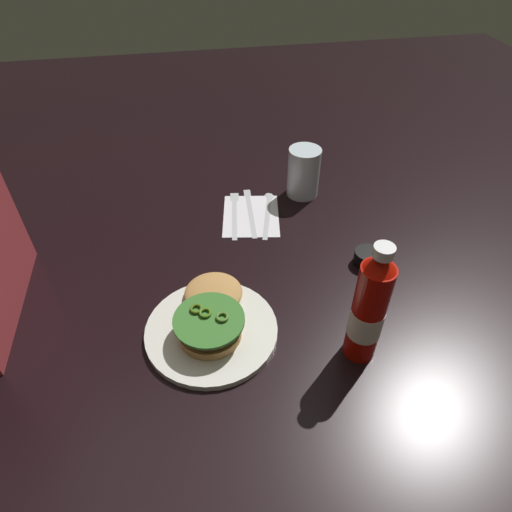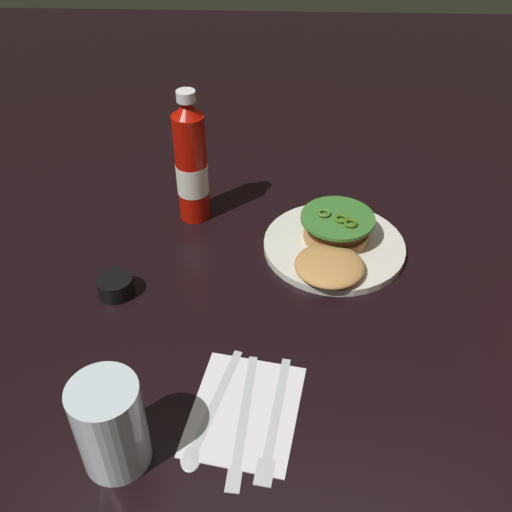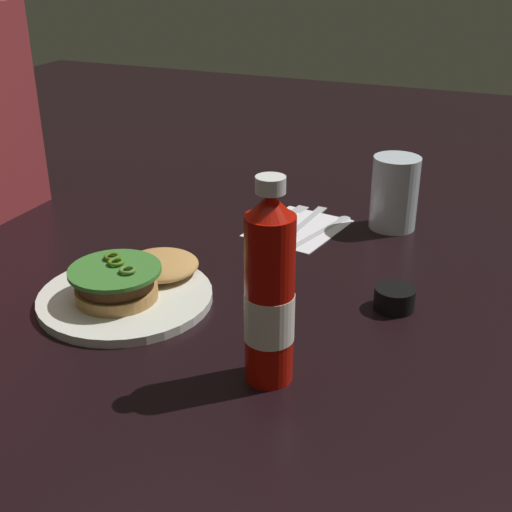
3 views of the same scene
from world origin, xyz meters
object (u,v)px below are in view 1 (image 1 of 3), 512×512
Objects in this scene: ketchup_bottle at (368,311)px; napkin at (251,215)px; water_glass at (304,172)px; spoon_utensil at (268,207)px; condiment_cup at (367,257)px; burger_sandwich at (211,313)px; dinner_plate at (212,330)px; fork_utensil at (234,210)px; butter_knife at (250,208)px.

napkin is (0.44, 0.12, -0.11)m from ketchup_bottle.
water_glass is 0.67× the size of spoon_utensil.
condiment_cup is 0.29m from spoon_utensil.
condiment_cup is at bearing -166.80° from water_glass.
napkin is (0.22, 0.22, -0.01)m from condiment_cup.
dinner_plate is at bearing 170.95° from burger_sandwich.
fork_utensil is (0.37, -0.10, -0.00)m from dinner_plate.
ketchup_bottle is 0.46m from napkin.
butter_knife is at bearing -4.39° from napkin.
butter_knife is (0.00, 0.05, 0.00)m from spoon_utensil.
ketchup_bottle is 0.48m from spoon_utensil.
burger_sandwich is at bearing 157.63° from napkin.
water_glass is 0.17m from butter_knife.
butter_knife is at bearing -89.95° from fork_utensil.
water_glass reaches higher than fork_utensil.
dinner_plate reaches higher than butter_knife.
condiment_cup reaches higher than spoon_utensil.
condiment_cup is 0.33× the size of napkin.
fork_utensil is (0.00, 0.09, 0.00)m from spoon_utensil.
butter_knife is (0.35, -0.14, -0.03)m from burger_sandwich.
water_glass is 0.75× the size of napkin.
dinner_plate is 1.28× the size of spoon_utensil.
dinner_plate is 0.99× the size of ketchup_bottle.
water_glass is 0.66× the size of fork_utensil.
water_glass is at bearing -76.07° from fork_utensil.
ketchup_bottle is at bearing -171.29° from spoon_utensil.
spoon_utensil is 0.09m from fork_utensil.
water_glass is (0.40, -0.29, 0.03)m from burger_sandwich.
napkin is at bearing 45.37° from condiment_cup.
water_glass is at bearing -64.24° from napkin.
spoon_utensil is 0.98× the size of fork_utensil.
water_glass is 0.62× the size of butter_knife.
burger_sandwich reaches higher than fork_utensil.
napkin is at bearing -22.37° from burger_sandwich.
condiment_cup is at bearing -70.04° from dinner_plate.
ketchup_bottle is 0.49m from butter_knife.
ketchup_bottle reaches higher than fork_utensil.
condiment_cup is (-0.29, -0.07, -0.05)m from water_glass.
spoon_utensil is (-0.05, 0.10, -0.06)m from water_glass.
spoon_utensil is (0.02, -0.05, 0.00)m from napkin.
burger_sandwich is 1.24× the size of napkin.
dinner_plate is 1.91× the size of water_glass.
water_glass is at bearing -34.58° from dinner_plate.
condiment_cup is at bearing -144.40° from spoon_utensil.
burger_sandwich is 0.86× the size of ketchup_bottle.
spoon_utensil is at bearing -65.81° from napkin.
dinner_plate is at bearing 70.60° from ketchup_bottle.
fork_utensil is at bearing 55.32° from napkin.
fork_utensil is at bearing 18.71° from ketchup_bottle.
burger_sandwich is 0.49m from water_glass.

